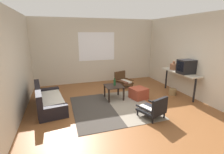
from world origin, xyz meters
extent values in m
plane|color=brown|center=(0.00, 0.00, 0.00)|extent=(7.80, 7.80, 0.00)
cube|color=beige|center=(0.00, 3.06, 1.35)|extent=(5.60, 0.12, 2.70)
cube|color=white|center=(0.00, 3.00, 1.55)|extent=(1.55, 0.01, 1.18)
cube|color=beige|center=(2.66, 0.30, 1.35)|extent=(0.12, 6.60, 2.70)
cube|color=beige|center=(-2.66, 0.30, 1.35)|extent=(0.12, 6.60, 2.70)
cube|color=#38332D|center=(-0.76, 0.26, 0.01)|extent=(1.14, 2.28, 0.01)
cube|color=gray|center=(0.37, 0.26, 0.01)|extent=(1.14, 2.28, 0.01)
cube|color=black|center=(-1.92, 0.81, 0.10)|extent=(0.93, 1.78, 0.20)
cube|color=beige|center=(-1.89, 0.81, 0.25)|extent=(0.81, 1.59, 0.10)
cube|color=black|center=(-2.21, 0.77, 0.39)|extent=(0.37, 1.71, 0.57)
cube|color=black|center=(-2.02, 1.56, 0.18)|extent=(0.73, 0.27, 0.35)
cube|color=black|center=(-1.82, 0.05, 0.18)|extent=(0.73, 0.27, 0.35)
cube|color=black|center=(0.05, 0.87, 0.44)|extent=(0.57, 0.59, 0.02)
cube|color=black|center=(-0.20, 1.12, 0.22)|extent=(0.04, 0.04, 0.43)
cube|color=black|center=(0.29, 1.12, 0.22)|extent=(0.04, 0.04, 0.43)
cube|color=black|center=(-0.20, 0.61, 0.22)|extent=(0.04, 0.04, 0.43)
cube|color=black|center=(0.29, 0.61, 0.22)|extent=(0.04, 0.04, 0.43)
cylinder|color=#472D19|center=(1.11, 1.75, 0.07)|extent=(0.04, 0.04, 0.15)
cylinder|color=#472D19|center=(0.69, 1.61, 0.07)|extent=(0.04, 0.04, 0.15)
cylinder|color=#472D19|center=(0.96, 2.22, 0.07)|extent=(0.04, 0.04, 0.15)
cylinder|color=#472D19|center=(0.54, 2.08, 0.07)|extent=(0.04, 0.04, 0.15)
cube|color=#472D19|center=(0.82, 1.92, 0.17)|extent=(0.68, 0.71, 0.05)
cube|color=silver|center=(0.92, 1.92, 0.23)|extent=(0.33, 0.55, 0.06)
cube|color=brown|center=(0.74, 1.87, 0.23)|extent=(0.33, 0.55, 0.06)
cube|color=#472D19|center=(0.74, 2.16, 0.40)|extent=(0.52, 0.23, 0.40)
cube|color=#472D19|center=(1.05, 1.99, 0.29)|extent=(0.22, 0.56, 0.04)
cube|color=#472D19|center=(0.59, 1.84, 0.29)|extent=(0.22, 0.56, 0.04)
cylinder|color=black|center=(0.28, -0.41, 0.07)|extent=(0.04, 0.04, 0.15)
cylinder|color=black|center=(0.70, -0.27, 0.07)|extent=(0.04, 0.04, 0.15)
cylinder|color=black|center=(0.44, -0.89, 0.07)|extent=(0.04, 0.04, 0.15)
cylinder|color=black|center=(0.86, -0.75, 0.07)|extent=(0.04, 0.04, 0.15)
cube|color=black|center=(0.57, -0.58, 0.17)|extent=(0.69, 0.73, 0.05)
cube|color=silver|center=(0.48, -0.59, 0.23)|extent=(0.33, 0.56, 0.06)
cube|color=black|center=(0.65, -0.53, 0.23)|extent=(0.33, 0.56, 0.06)
cube|color=black|center=(0.65, -0.83, 0.39)|extent=(0.52, 0.24, 0.40)
cube|color=black|center=(0.34, -0.66, 0.29)|extent=(0.23, 0.57, 0.04)
cube|color=black|center=(0.80, -0.50, 0.29)|extent=(0.23, 0.57, 0.04)
cube|color=#993D28|center=(0.83, 0.64, 0.18)|extent=(0.58, 0.58, 0.36)
cube|color=beige|center=(2.34, 0.55, 0.81)|extent=(0.42, 1.56, 0.04)
cylinder|color=black|center=(2.34, -0.17, 0.39)|extent=(0.06, 0.06, 0.79)
cylinder|color=black|center=(2.34, 1.27, 0.39)|extent=(0.06, 0.06, 0.79)
cube|color=black|center=(2.34, 0.30, 1.05)|extent=(0.49, 0.40, 0.45)
cube|color=black|center=(2.10, 0.30, 1.07)|extent=(0.01, 0.31, 0.32)
cylinder|color=brown|center=(2.34, 0.91, 0.93)|extent=(0.25, 0.25, 0.21)
cylinder|color=brown|center=(2.34, 0.91, 1.08)|extent=(0.09, 0.09, 0.10)
cylinder|color=#194723|center=(0.09, 0.91, 0.54)|extent=(0.07, 0.07, 0.19)
cylinder|color=#194723|center=(0.09, 0.91, 0.67)|extent=(0.03, 0.03, 0.06)
cylinder|color=olive|center=(2.11, 0.56, 0.11)|extent=(0.25, 0.25, 0.22)
camera|label=1|loc=(-1.59, -3.98, 2.11)|focal=26.56mm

